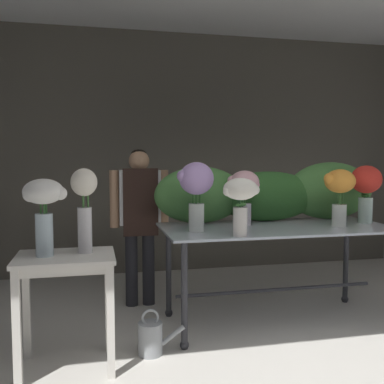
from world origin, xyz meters
TOP-DOWN VIEW (x-y plane):
  - ground_plane at (0.00, 1.89)m, footprint 8.31×8.31m
  - wall_back at (0.00, 3.78)m, footprint 5.73×0.12m
  - display_table_glass at (0.29, 1.75)m, footprint 2.00×0.91m
  - side_table_white at (-1.46, 1.28)m, footprint 0.66×0.50m
  - florist at (-0.83, 2.48)m, footprint 0.57×0.24m
  - foliage_backdrop at (0.38, 2.09)m, footprint 2.17×0.31m
  - vase_blush_hydrangea at (0.03, 1.88)m, footprint 0.29×0.26m
  - vase_sunset_freesia at (0.80, 1.63)m, footprint 0.29×0.26m
  - vase_ivory_ranunculus at (-0.18, 1.37)m, footprint 0.29×0.26m
  - vase_lilac_lilies at (-0.46, 1.65)m, footprint 0.30×0.28m
  - vase_scarlet_peonies at (1.16, 1.77)m, footprint 0.28×0.28m
  - vase_white_roses_tall at (-1.59, 1.28)m, footprint 0.29×0.26m
  - vase_cream_lisianthus_tall at (-1.33, 1.33)m, footprint 0.18×0.18m
  - watering_can at (-0.87, 1.35)m, footprint 0.35×0.18m

SIDE VIEW (x-z plane):
  - ground_plane at x=0.00m, z-range 0.00..0.00m
  - watering_can at x=-0.87m, z-range -0.05..0.30m
  - side_table_white at x=-1.46m, z-range 0.27..1.06m
  - display_table_glass at x=0.29m, z-range 0.30..1.16m
  - florist at x=-0.83m, z-range 0.17..1.70m
  - foliage_backdrop at x=0.38m, z-range 0.83..1.39m
  - vase_white_roses_tall at x=-1.59m, z-range 0.88..1.40m
  - vase_cream_lisianthus_tall at x=-1.33m, z-range 0.84..1.43m
  - vase_ivory_ranunculus at x=-0.18m, z-range 0.93..1.37m
  - vase_blush_hydrangea at x=0.03m, z-range 0.93..1.41m
  - vase_sunset_freesia at x=0.80m, z-range 0.93..1.43m
  - vase_scarlet_peonies at x=1.16m, z-range 0.93..1.45m
  - vase_lilac_lilies at x=-0.46m, z-range 0.94..1.50m
  - wall_back at x=0.00m, z-range 0.00..3.00m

